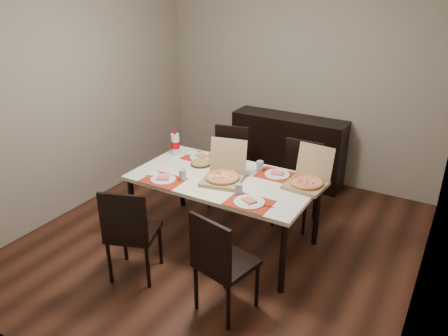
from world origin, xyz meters
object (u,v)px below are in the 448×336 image
at_px(chair_near_left, 130,230).
at_px(chair_far_right, 298,179).
at_px(soda_bottle, 175,144).
at_px(dip_bowl, 244,174).
at_px(sideboard, 288,149).
at_px(chair_near_right, 221,261).
at_px(dining_table, 224,183).
at_px(chair_far_left, 229,162).
at_px(pizza_box_center, 223,175).

bearing_deg(chair_near_left, chair_far_right, 62.68).
bearing_deg(soda_bottle, dip_bowl, -6.39).
bearing_deg(sideboard, chair_near_right, -78.66).
bearing_deg(sideboard, dining_table, -88.89).
relative_size(sideboard, chair_far_left, 1.61).
height_order(pizza_box_center, dip_bowl, pizza_box_center).
height_order(sideboard, chair_near_left, chair_near_left).
distance_m(sideboard, dining_table, 1.78).
relative_size(dining_table, soda_bottle, 6.31).
relative_size(chair_near_left, soda_bottle, 3.26).
relative_size(pizza_box_center, soda_bottle, 1.67).
relative_size(dining_table, chair_near_left, 1.94).
relative_size(chair_near_left, chair_near_right, 1.00).
relative_size(chair_far_right, soda_bottle, 3.26).
relative_size(sideboard, chair_far_right, 1.61).
distance_m(chair_far_right, dip_bowl, 0.78).
xyz_separation_m(chair_far_left, soda_bottle, (-0.35, -0.60, 0.36)).
bearing_deg(pizza_box_center, dining_table, 115.84).
bearing_deg(dining_table, pizza_box_center, -64.16).
bearing_deg(chair_near_right, chair_far_left, 117.57).
xyz_separation_m(chair_far_right, soda_bottle, (-1.26, -0.55, 0.36)).
distance_m(chair_near_left, pizza_box_center, 1.03).
distance_m(chair_near_left, chair_far_left, 1.79).
bearing_deg(pizza_box_center, soda_bottle, 158.20).
bearing_deg(chair_near_right, chair_near_left, -179.03).
distance_m(chair_near_right, chair_far_left, 2.01).
relative_size(chair_far_left, chair_far_right, 1.00).
height_order(sideboard, soda_bottle, soda_bottle).
relative_size(chair_far_left, dip_bowl, 9.05).
bearing_deg(pizza_box_center, dip_bowl, 63.08).
height_order(dining_table, chair_far_left, chair_far_left).
xyz_separation_m(sideboard, pizza_box_center, (0.07, -1.83, 0.36)).
bearing_deg(chair_near_left, chair_near_right, 0.97).
bearing_deg(dip_bowl, dining_table, -133.71).
relative_size(chair_far_left, pizza_box_center, 1.95).
bearing_deg(soda_bottle, pizza_box_center, -21.80).
height_order(pizza_box_center, soda_bottle, pizza_box_center).
xyz_separation_m(dining_table, chair_far_right, (0.48, 0.81, -0.17)).
distance_m(sideboard, chair_near_left, 2.73).
xyz_separation_m(dining_table, chair_near_right, (0.51, -0.93, -0.17)).
xyz_separation_m(chair_near_left, dip_bowl, (0.56, 1.09, 0.25)).
relative_size(chair_near_left, chair_far_right, 1.00).
relative_size(sideboard, soda_bottle, 5.26).
distance_m(chair_near_left, chair_near_right, 0.92).
xyz_separation_m(chair_far_right, dip_bowl, (-0.34, -0.66, 0.25)).
bearing_deg(sideboard, pizza_box_center, -87.90).
height_order(dining_table, pizza_box_center, pizza_box_center).
bearing_deg(chair_far_left, chair_near_right, -62.43).
bearing_deg(pizza_box_center, chair_far_right, 62.74).
distance_m(dining_table, chair_far_right, 0.96).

